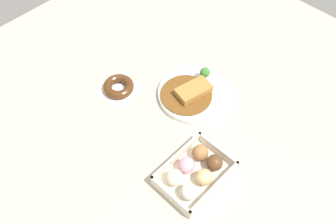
{
  "coord_description": "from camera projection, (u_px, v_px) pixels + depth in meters",
  "views": [
    {
      "loc": [
        0.5,
        0.44,
        0.94
      ],
      "look_at": [
        0.02,
        -0.02,
        0.03
      ],
      "focal_mm": 38.8,
      "sensor_mm": 36.0,
      "label": 1
    }
  ],
  "objects": [
    {
      "name": "curry_plate",
      "position": [
        194.0,
        93.0,
        1.2
      ],
      "size": [
        0.24,
        0.24,
        0.06
      ],
      "color": "white",
      "rests_on": "ground_plane"
    },
    {
      "name": "chocolate_ring_donut",
      "position": [
        119.0,
        87.0,
        1.22
      ],
      "size": [
        0.13,
        0.13,
        0.03
      ],
      "color": "white",
      "rests_on": "ground_plane"
    },
    {
      "name": "donut_box",
      "position": [
        195.0,
        172.0,
        1.02
      ],
      "size": [
        0.21,
        0.15,
        0.06
      ],
      "color": "beige",
      "rests_on": "ground_plane"
    },
    {
      "name": "ground_plane",
      "position": [
        177.0,
        119.0,
        1.16
      ],
      "size": [
        1.6,
        1.6,
        0.0
      ],
      "primitive_type": "plane",
      "color": "#B2A893"
    }
  ]
}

